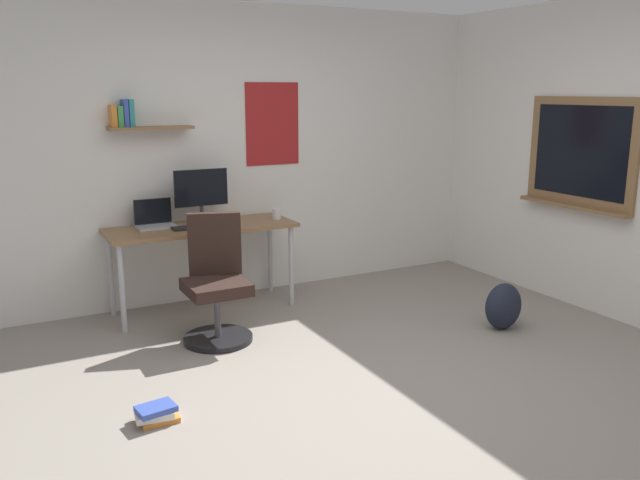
# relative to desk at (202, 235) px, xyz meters

# --- Properties ---
(ground_plane) EXTENTS (5.20, 5.20, 0.00)m
(ground_plane) POSITION_rel_desk_xyz_m (0.52, -2.08, -0.67)
(ground_plane) COLOR gray
(ground_plane) RESTS_ON ground
(wall_back) EXTENTS (5.00, 0.30, 2.60)m
(wall_back) POSITION_rel_desk_xyz_m (0.51, 0.37, 0.64)
(wall_back) COLOR silver
(wall_back) RESTS_ON ground
(desk) EXTENTS (1.57, 0.58, 0.74)m
(desk) POSITION_rel_desk_xyz_m (0.00, 0.00, 0.00)
(desk) COLOR olive
(desk) RESTS_ON ground
(office_chair) EXTENTS (0.52, 0.55, 0.95)m
(office_chair) POSITION_rel_desk_xyz_m (-0.12, -0.68, -0.26)
(office_chair) COLOR black
(office_chair) RESTS_ON ground
(laptop) EXTENTS (0.31, 0.21, 0.23)m
(laptop) POSITION_rel_desk_xyz_m (-0.35, 0.14, 0.13)
(laptop) COLOR #ADAFB5
(laptop) RESTS_ON desk
(monitor_primary) EXTENTS (0.46, 0.17, 0.46)m
(monitor_primary) POSITION_rel_desk_xyz_m (0.04, 0.09, 0.35)
(monitor_primary) COLOR #38383D
(monitor_primary) RESTS_ON desk
(keyboard) EXTENTS (0.37, 0.13, 0.02)m
(keyboard) POSITION_rel_desk_xyz_m (-0.08, -0.07, 0.08)
(keyboard) COLOR black
(keyboard) RESTS_ON desk
(computer_mouse) EXTENTS (0.10, 0.06, 0.03)m
(computer_mouse) POSITION_rel_desk_xyz_m (0.20, -0.07, 0.09)
(computer_mouse) COLOR #262628
(computer_mouse) RESTS_ON desk
(coffee_mug) EXTENTS (0.08, 0.08, 0.09)m
(coffee_mug) POSITION_rel_desk_xyz_m (0.68, -0.02, 0.12)
(coffee_mug) COLOR silver
(coffee_mug) RESTS_ON desk
(backpack) EXTENTS (0.32, 0.22, 0.37)m
(backpack) POSITION_rel_desk_xyz_m (1.94, -1.55, -0.48)
(backpack) COLOR #1E2333
(backpack) RESTS_ON ground
(book_stack_on_floor) EXTENTS (0.25, 0.18, 0.10)m
(book_stack_on_floor) POSITION_rel_desk_xyz_m (-0.86, -1.75, -0.61)
(book_stack_on_floor) COLOR orange
(book_stack_on_floor) RESTS_ON ground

